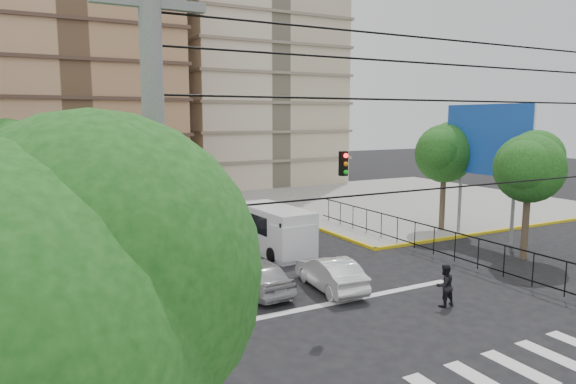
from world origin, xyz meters
TOP-DOWN VIEW (x-y plane):
  - ground at (0.00, 0.00)m, footprint 160.00×160.00m
  - sidewalk_ne at (20.00, 20.00)m, footprint 26.00×26.00m
  - stop_line at (0.00, 1.20)m, footprint 13.00×0.40m
  - park_fence at (9.00, 4.50)m, footprint 0.10×22.50m
  - billboard at (14.45, 6.00)m, footprint 0.36×6.20m
  - tree_park_a at (13.08, 2.01)m, footprint 4.41×3.60m
  - tree_park_c at (14.09, 9.01)m, footprint 4.65×3.80m
  - traffic_light_nw at (-7.80, 7.80)m, footprint 0.28×0.22m
  - traffic_light_hanging at (0.00, -2.04)m, footprint 18.00×9.12m
  - utility_pole_sw at (-9.00, -9.00)m, footprint 1.40×0.28m
  - van_right_lane at (1.92, 9.23)m, footprint 2.52×5.73m
  - van_left_lane at (-3.36, 19.92)m, footprint 2.44×5.54m
  - car_silver_front_left at (-1.79, 3.87)m, footprint 2.01×4.57m
  - car_white_front_right at (1.26, 2.72)m, footprint 1.91×4.48m
  - car_grey_mid_left at (-2.93, 9.19)m, footprint 2.92×5.38m
  - car_silver_rear_left at (-2.27, 14.66)m, footprint 2.59×5.02m
  - car_darkgrey_mid_right at (3.40, 14.93)m, footprint 2.43×4.51m
  - car_white_rear_right at (2.20, 19.72)m, footprint 1.77×4.41m
  - pedestrian_crosswalk at (4.15, -1.15)m, footprint 0.85×0.68m

SIDE VIEW (x-z plane):
  - ground at x=0.00m, z-range 0.00..0.00m
  - park_fence at x=9.00m, z-range -0.83..0.83m
  - stop_line at x=0.00m, z-range 0.00..0.01m
  - sidewalk_ne at x=20.00m, z-range 0.00..0.15m
  - car_silver_rear_left at x=-2.27m, z-range 0.00..1.39m
  - car_white_rear_right at x=2.20m, z-range 0.00..1.42m
  - car_grey_mid_left at x=-2.93m, z-range 0.00..1.43m
  - car_white_front_right at x=1.26m, z-range 0.00..1.44m
  - car_darkgrey_mid_right at x=3.40m, z-range 0.00..1.46m
  - car_silver_front_left at x=-1.79m, z-range 0.00..1.53m
  - pedestrian_crosswalk at x=4.15m, z-range 0.00..1.72m
  - van_left_lane at x=-3.36m, z-range -0.03..2.41m
  - van_right_lane at x=1.92m, z-range -0.03..2.50m
  - traffic_light_nw at x=-7.80m, z-range 0.91..5.31m
  - utility_pole_sw at x=-9.00m, z-range 0.27..9.27m
  - tree_park_a at x=13.08m, z-range 1.60..8.42m
  - tree_park_c at x=14.09m, z-range 1.71..8.96m
  - traffic_light_hanging at x=0.00m, z-range 5.44..6.36m
  - billboard at x=14.45m, z-range 1.95..10.05m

